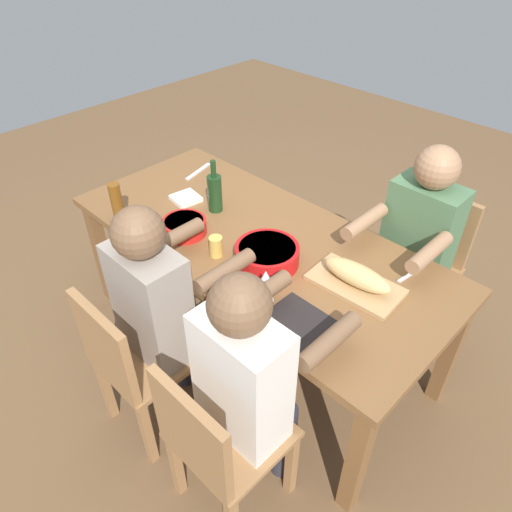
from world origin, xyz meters
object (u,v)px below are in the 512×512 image
object	(u,v)px
chair_near_center	(132,360)
diner_near_right	(250,377)
serving_bowl_fruit	(184,226)
wine_glass	(266,281)
dining_table	(256,251)
serving_bowl_salad	(267,254)
napkin_stack	(186,198)
wine_bottle	(215,192)
bread_loaf	(357,275)
diner_far_right	(415,241)
chair_far_right	(423,258)
beer_bottle	(117,203)
chair_near_right	(216,442)
diner_near_center	(160,304)
cup_near_center	(216,246)
cutting_board	(355,284)

from	to	relation	value
chair_near_center	diner_near_right	bearing A→B (deg)	18.55
serving_bowl_fruit	wine_glass	xyz separation A→B (m)	(0.63, -0.08, 0.07)
diner_near_right	serving_bowl_fruit	world-z (taller)	diner_near_right
wine_glass	serving_bowl_fruit	bearing A→B (deg)	173.00
dining_table	serving_bowl_salad	bearing A→B (deg)	-30.65
diner_near_right	napkin_stack	bearing A→B (deg)	152.06
serving_bowl_salad	wine_bottle	size ratio (longest dim) A/B	1.02
dining_table	bread_loaf	distance (m)	0.57
diner_far_right	napkin_stack	size ratio (longest dim) A/B	8.57
serving_bowl_salad	wine_bottle	distance (m)	0.53
chair_far_right	beer_bottle	bearing A→B (deg)	-134.86
dining_table	diner_far_right	world-z (taller)	diner_far_right
diner_far_right	wine_bottle	bearing A→B (deg)	-147.99
serving_bowl_salad	chair_near_right	bearing A→B (deg)	-60.60
serving_bowl_salad	napkin_stack	xyz separation A→B (m)	(-0.70, 0.08, -0.04)
serving_bowl_fruit	bread_loaf	world-z (taller)	bread_loaf
chair_near_center	diner_near_center	bearing A→B (deg)	90.00
chair_far_right	napkin_stack	bearing A→B (deg)	-143.74
serving_bowl_fruit	serving_bowl_salad	world-z (taller)	serving_bowl_salad
serving_bowl_salad	wine_bottle	bearing A→B (deg)	165.07
serving_bowl_fruit	napkin_stack	xyz separation A→B (m)	(-0.24, 0.20, -0.03)
serving_bowl_fruit	napkin_stack	world-z (taller)	serving_bowl_fruit
cup_near_center	beer_bottle	bearing A→B (deg)	-163.99
diner_far_right	diner_near_center	distance (m)	1.29
chair_near_right	wine_glass	size ratio (longest dim) A/B	5.12
wine_glass	napkin_stack	world-z (taller)	wine_glass
dining_table	chair_near_right	distance (m)	0.96
serving_bowl_fruit	wine_glass	distance (m)	0.64
chair_near_center	napkin_stack	distance (m)	0.96
beer_bottle	napkin_stack	distance (m)	0.39
serving_bowl_salad	napkin_stack	bearing A→B (deg)	173.17
diner_near_right	wine_bottle	bearing A→B (deg)	144.90
cutting_board	cup_near_center	distance (m)	0.66
chair_near_right	cup_near_center	bearing A→B (deg)	137.11
chair_near_right	serving_bowl_fruit	bearing A→B (deg)	146.33
bread_loaf	napkin_stack	world-z (taller)	bread_loaf
diner_far_right	serving_bowl_fruit	world-z (taller)	diner_far_right
dining_table	serving_bowl_salad	distance (m)	0.24
chair_near_right	diner_far_right	bearing A→B (deg)	90.00
bread_loaf	wine_glass	size ratio (longest dim) A/B	1.93
diner_near_center	bread_loaf	xyz separation A→B (m)	(0.55, 0.64, 0.11)
bread_loaf	beer_bottle	distance (m)	1.24
chair_near_center	cup_near_center	world-z (taller)	chair_near_center
chair_near_center	serving_bowl_fruit	size ratio (longest dim) A/B	3.87
diner_near_right	chair_near_center	xyz separation A→B (m)	(-0.55, -0.18, -0.21)
wine_bottle	cup_near_center	bearing A→B (deg)	-41.17
diner_near_center	cutting_board	xyz separation A→B (m)	(0.55, 0.64, 0.05)
wine_glass	cup_near_center	size ratio (longest dim) A/B	1.65
serving_bowl_fruit	cutting_board	world-z (taller)	serving_bowl_fruit
wine_bottle	wine_glass	xyz separation A→B (m)	(0.68, -0.32, 0.01)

